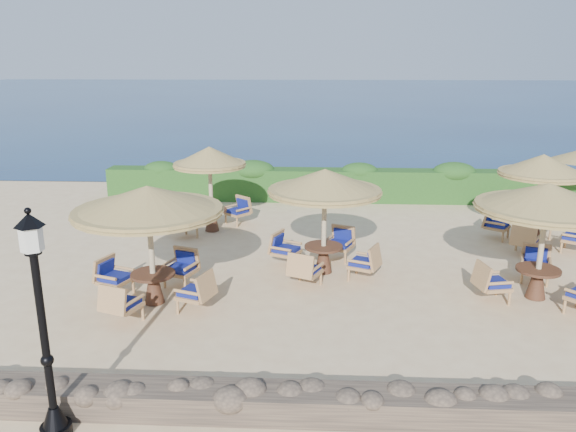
# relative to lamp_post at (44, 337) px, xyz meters

# --- Properties ---
(ground) EXTENTS (120.00, 120.00, 0.00)m
(ground) POSITION_rel_lamp_post_xyz_m (4.80, 6.80, -1.55)
(ground) COLOR beige
(ground) RESTS_ON ground
(sea) EXTENTS (160.00, 160.00, 0.00)m
(sea) POSITION_rel_lamp_post_xyz_m (4.80, 76.80, -1.55)
(sea) COLOR #0B234C
(sea) RESTS_ON ground
(hedge) EXTENTS (18.00, 0.90, 1.20)m
(hedge) POSITION_rel_lamp_post_xyz_m (4.80, 14.00, -0.95)
(hedge) COLOR #1B4415
(hedge) RESTS_ON ground
(stone_wall) EXTENTS (15.00, 0.65, 0.44)m
(stone_wall) POSITION_rel_lamp_post_xyz_m (4.80, 0.60, -1.33)
(stone_wall) COLOR brown
(stone_wall) RESTS_ON ground
(lamp_post) EXTENTS (0.44, 0.44, 3.31)m
(lamp_post) POSITION_rel_lamp_post_xyz_m (0.00, 0.00, 0.00)
(lamp_post) COLOR black
(lamp_post) RESTS_ON ground
(cafe_set_0) EXTENTS (3.20, 3.20, 2.65)m
(cafe_set_0) POSITION_rel_lamp_post_xyz_m (0.15, 4.53, 0.36)
(cafe_set_0) COLOR tan
(cafe_set_0) RESTS_ON ground
(cafe_set_1) EXTENTS (2.84, 2.84, 2.65)m
(cafe_set_1) POSITION_rel_lamp_post_xyz_m (3.89, 6.57, 0.27)
(cafe_set_1) COLOR tan
(cafe_set_1) RESTS_ON ground
(cafe_set_2) EXTENTS (3.05, 3.05, 2.65)m
(cafe_set_2) POSITION_rel_lamp_post_xyz_m (8.65, 5.22, 0.41)
(cafe_set_2) COLOR tan
(cafe_set_2) RESTS_ON ground
(cafe_set_3) EXTENTS (2.36, 2.57, 2.65)m
(cafe_set_3) POSITION_rel_lamp_post_xyz_m (0.45, 9.94, 0.32)
(cafe_set_3) COLOR tan
(cafe_set_3) RESTS_ON ground
(cafe_set_4) EXTENTS (2.73, 2.73, 2.65)m
(cafe_set_4) POSITION_rel_lamp_post_xyz_m (9.99, 9.01, 0.14)
(cafe_set_4) COLOR tan
(cafe_set_4) RESTS_ON ground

